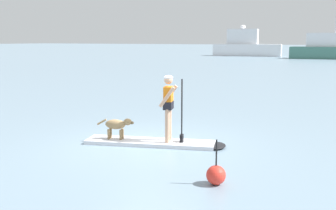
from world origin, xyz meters
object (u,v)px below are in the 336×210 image
at_px(dog, 117,125).
at_px(moored_boat_far_port, 246,46).
at_px(person_paddler, 169,103).
at_px(marker_buoy, 216,175).
at_px(paddleboard, 159,143).
at_px(moored_boat_starboard, 329,49).

xyz_separation_m(dog, moored_boat_far_port, (-14.67, 57.61, 1.16)).
relative_size(person_paddler, marker_buoy, 1.97).
xyz_separation_m(person_paddler, moored_boat_far_port, (-16.01, 57.20, 0.53)).
bearing_deg(paddleboard, marker_buoy, -41.11).
height_order(person_paddler, marker_buoy, person_paddler).
bearing_deg(dog, moored_boat_far_port, 104.29).
bearing_deg(moored_boat_far_port, dog, -75.71).
height_order(dog, moored_boat_starboard, moored_boat_starboard).
xyz_separation_m(moored_boat_far_port, moored_boat_starboard, (13.35, -4.50, -0.27)).
xyz_separation_m(moored_boat_starboard, marker_buoy, (4.82, -54.90, -1.17)).
xyz_separation_m(paddleboard, moored_boat_starboard, (-2.39, 52.78, 1.31)).
relative_size(person_paddler, moored_boat_starboard, 0.15).
relative_size(moored_boat_far_port, marker_buoy, 12.81).
relative_size(paddleboard, person_paddler, 2.17).
height_order(dog, marker_buoy, marker_buoy).
distance_m(person_paddler, moored_boat_far_port, 59.40).
bearing_deg(marker_buoy, moored_boat_far_port, 107.02).
bearing_deg(moored_boat_starboard, paddleboard, -87.40).
bearing_deg(moored_boat_starboard, marker_buoy, -84.98).
distance_m(moored_boat_starboard, marker_buoy, 55.12).
height_order(paddleboard, moored_boat_far_port, moored_boat_far_port).
distance_m(paddleboard, moored_boat_far_port, 59.43).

